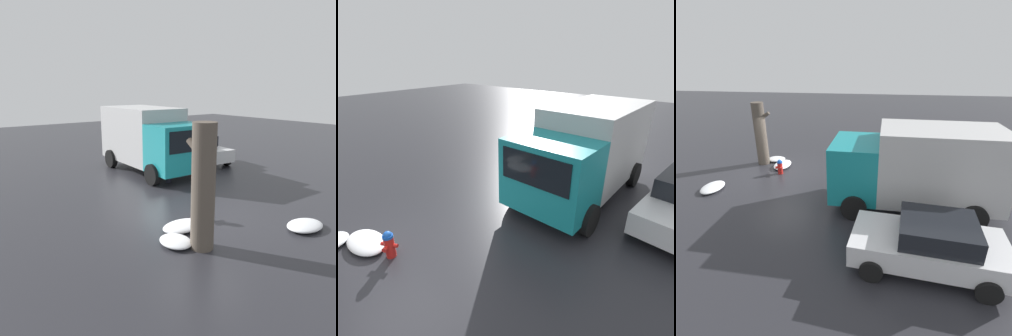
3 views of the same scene
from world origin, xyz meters
The scene contains 9 objects.
ground_plane centered at (0.00, 0.00, 0.00)m, with size 60.00×60.00×0.00m, color #28282D.
fire_hydrant centered at (0.00, 0.00, 0.37)m, with size 0.36×0.43×0.73m.
tree_trunk centered at (-1.34, 1.19, 1.61)m, with size 0.90×0.59×3.19m.
delivery_truck centered at (6.06, -2.19, 1.65)m, with size 5.93×2.85×3.04m.
pedestrian centered at (3.91, -1.71, 0.89)m, with size 0.36×0.36×1.64m.
parked_car centered at (6.09, -5.31, 0.75)m, with size 4.13×2.27×1.47m.
snow_pile_by_hydrant centered at (-0.82, 1.62, 0.09)m, with size 0.95×0.77×0.19m.
snow_pile_curbside centered at (-0.21, 0.87, 0.11)m, with size 0.82×1.32×0.21m.
snow_pile_by_tree centered at (-2.28, -1.97, 0.10)m, with size 0.85×1.25×0.21m.
Camera 1 is at (-6.93, 6.44, 3.96)m, focal length 35.00 mm.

